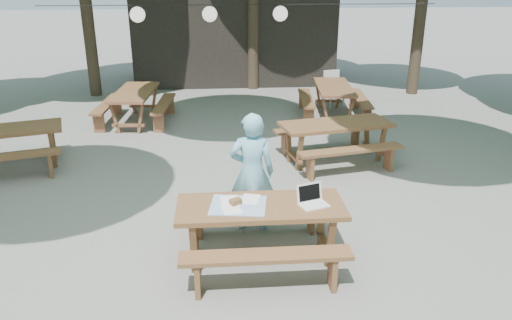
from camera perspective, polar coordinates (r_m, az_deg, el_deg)
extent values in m
plane|color=slate|center=(6.61, -3.21, -9.66)|extent=(80.00, 80.00, 0.00)
cube|color=black|center=(16.31, -2.55, 14.16)|extent=(6.00, 3.00, 2.80)
cube|color=brown|center=(5.95, 0.54, -5.39)|extent=(2.00, 0.80, 0.06)
cube|color=brown|center=(5.52, 1.14, -10.91)|extent=(1.90, 0.28, 0.05)
cube|color=brown|center=(6.65, 0.03, -4.98)|extent=(1.90, 0.28, 0.05)
cube|color=brown|center=(6.13, 0.53, -8.53)|extent=(1.70, 0.70, 0.69)
cube|color=brown|center=(9.79, -27.16, 3.00)|extent=(2.14, 1.33, 0.06)
cube|color=brown|center=(9.25, -27.22, 0.26)|extent=(1.90, 0.80, 0.05)
cube|color=brown|center=(10.48, -26.62, 2.63)|extent=(1.90, 0.80, 0.05)
cube|color=brown|center=(9.90, -26.80, 0.94)|extent=(1.83, 1.15, 0.69)
cube|color=brown|center=(9.18, 9.14, 4.04)|extent=(2.12, 1.19, 0.06)
cube|color=brown|center=(8.72, 10.83, 1.12)|extent=(1.92, 0.66, 0.05)
cube|color=brown|center=(9.83, 7.45, 3.62)|extent=(1.92, 0.66, 0.05)
cube|color=brown|center=(9.30, 9.00, 1.83)|extent=(1.81, 1.03, 0.69)
cube|color=brown|center=(11.81, -13.73, 7.53)|extent=(0.94, 2.05, 0.06)
cube|color=brown|center=(11.74, -10.51, 6.34)|extent=(0.41, 1.92, 0.05)
cube|color=brown|center=(12.03, -16.65, 6.17)|extent=(0.41, 1.92, 0.05)
cube|color=brown|center=(11.90, -13.57, 5.77)|extent=(0.82, 1.75, 0.69)
cube|color=brown|center=(12.12, 8.91, 8.22)|extent=(0.99, 2.07, 0.06)
cube|color=brown|center=(12.29, 11.86, 6.91)|extent=(0.46, 1.92, 0.05)
cube|color=brown|center=(12.11, 5.77, 7.05)|extent=(0.46, 1.92, 0.05)
cube|color=brown|center=(12.21, 8.81, 6.51)|extent=(0.86, 1.76, 0.69)
imported|color=#79BFDD|center=(6.67, -0.46, -1.41)|extent=(0.63, 0.44, 1.65)
cube|color=white|center=(13.18, 8.93, 7.83)|extent=(0.53, 0.53, 0.04)
cube|color=white|center=(13.30, 8.59, 9.11)|extent=(0.44, 0.15, 0.48)
cube|color=white|center=(13.23, 8.88, 6.94)|extent=(0.51, 0.51, 0.38)
cube|color=white|center=(5.95, 6.60, -5.13)|extent=(0.39, 0.33, 0.02)
cube|color=white|center=(5.99, 6.10, -3.70)|extent=(0.33, 0.16, 0.23)
cube|color=black|center=(5.99, 6.13, -3.72)|extent=(0.28, 0.13, 0.19)
cube|color=#3A7EC8|center=(5.92, -2.06, -5.19)|extent=(0.72, 0.64, 0.01)
cube|color=white|center=(5.84, -2.82, -5.57)|extent=(0.26, 0.33, 0.00)
cube|color=white|center=(6.05, -0.68, -4.50)|extent=(0.28, 0.34, 0.00)
cube|color=white|center=(6.02, -2.99, -4.65)|extent=(0.24, 0.32, 0.00)
cube|color=brown|center=(5.92, -2.35, -4.76)|extent=(0.16, 0.14, 0.06)
cylinder|color=black|center=(11.72, -1.76, 17.32)|extent=(9.00, 0.02, 0.02)
sphere|color=white|center=(11.84, -13.38, 15.86)|extent=(0.34, 0.34, 0.34)
sphere|color=white|center=(11.72, -5.31, 16.27)|extent=(0.34, 0.34, 0.34)
sphere|color=white|center=(11.81, 2.80, 16.37)|extent=(0.34, 0.34, 0.34)
cylinder|color=#2D2319|center=(14.62, -18.79, 15.87)|extent=(0.32, 0.32, 4.61)
cylinder|color=#2D2319|center=(14.80, 18.44, 16.80)|extent=(0.32, 0.32, 5.04)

